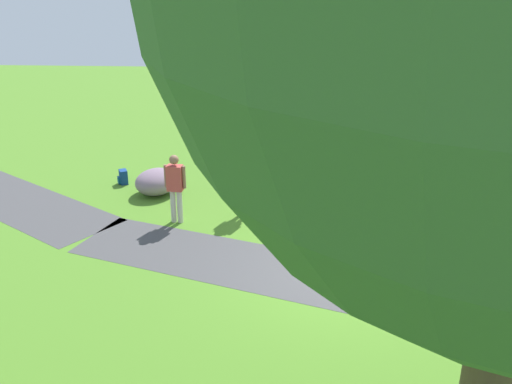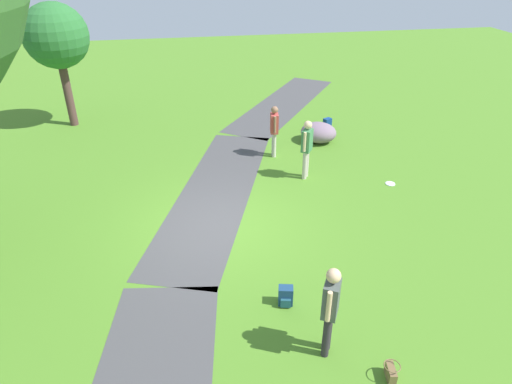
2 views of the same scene
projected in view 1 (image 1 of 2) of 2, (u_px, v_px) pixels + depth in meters
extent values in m
plane|color=#4D8025|center=(342.00, 273.00, 11.42)|extent=(48.00, 48.00, 0.00)
cube|color=#454446|center=(257.00, 267.00, 11.64)|extent=(8.19, 4.43, 0.01)
cube|color=#454446|center=(1.00, 194.00, 15.31)|extent=(7.68, 6.12, 0.01)
ellipsoid|color=slate|center=(157.00, 182.00, 15.21)|extent=(1.53, 1.59, 0.68)
cylinder|color=beige|center=(173.00, 206.00, 13.53)|extent=(0.13, 0.13, 0.81)
cylinder|color=beige|center=(180.00, 206.00, 13.50)|extent=(0.13, 0.13, 0.81)
cube|color=#C0453F|center=(175.00, 178.00, 13.25)|extent=(0.39, 0.28, 0.61)
cylinder|color=#90644B|center=(166.00, 176.00, 13.27)|extent=(0.08, 0.08, 0.54)
cylinder|color=#90644B|center=(184.00, 177.00, 13.20)|extent=(0.08, 0.08, 0.54)
sphere|color=#90644B|center=(174.00, 160.00, 13.08)|extent=(0.22, 0.22, 0.22)
cylinder|color=beige|center=(250.00, 198.00, 13.93)|extent=(0.13, 0.13, 0.86)
cylinder|color=beige|center=(245.00, 196.00, 14.02)|extent=(0.13, 0.13, 0.86)
cube|color=#3F7D4C|center=(247.00, 168.00, 13.70)|extent=(0.43, 0.40, 0.65)
cylinder|color=beige|center=(254.00, 168.00, 13.56)|extent=(0.08, 0.08, 0.57)
cylinder|color=beige|center=(240.00, 165.00, 13.81)|extent=(0.08, 0.08, 0.57)
sphere|color=beige|center=(247.00, 149.00, 13.52)|extent=(0.23, 0.23, 0.23)
cube|color=navy|center=(123.00, 177.00, 15.95)|extent=(0.30, 0.34, 0.40)
cube|color=navy|center=(119.00, 180.00, 15.93)|extent=(0.14, 0.20, 0.18)
cube|color=navy|center=(477.00, 244.00, 12.15)|extent=(0.26, 0.32, 0.40)
cube|color=#1E4C5A|center=(483.00, 248.00, 12.15)|extent=(0.10, 0.20, 0.18)
cylinder|color=white|center=(282.00, 180.00, 16.24)|extent=(0.28, 0.28, 0.02)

